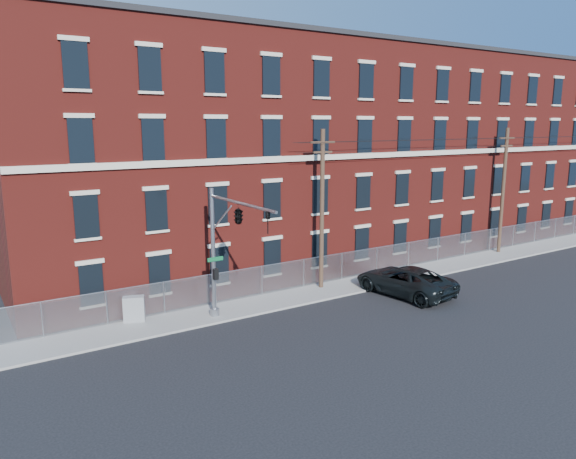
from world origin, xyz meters
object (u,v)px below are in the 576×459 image
Objects in this scene: traffic_signal_mast at (232,228)px; utility_pole_near at (322,207)px; utility_cabinet at (134,309)px; pickup_truck at (405,281)px.

utility_pole_near reaches higher than traffic_signal_mast.
traffic_signal_mast is 7.17m from utility_cabinet.
utility_pole_near is 12.80m from utility_cabinet.
utility_pole_near is at bearing 19.29° from utility_cabinet.
pickup_truck is at bearing -45.72° from utility_pole_near.
pickup_truck reaches higher than utility_cabinet.
utility_pole_near reaches higher than pickup_truck.
utility_cabinet is (-15.63, 4.15, -0.09)m from pickup_truck.
traffic_signal_mast is 5.13× the size of utility_cabinet.
utility_pole_near is at bearing -53.23° from pickup_truck.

